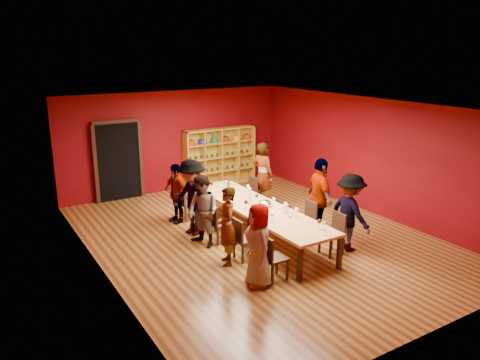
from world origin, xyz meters
The scene contains 44 objects.
room_shell centered at (0.00, 0.00, 1.50)m, with size 7.10×9.10×3.04m.
tasting_table centered at (0.00, 0.00, 0.70)m, with size 1.10×4.50×0.75m.
doorway centered at (-1.80, 4.43, 1.12)m, with size 1.40×0.17×2.30m.
shelving_unit centered at (1.40, 4.32, 0.98)m, with size 2.40×0.40×1.80m.
chair_person_left_0 centered at (-0.91, -1.85, 0.50)m, with size 0.42×0.42×0.89m.
person_left_0 centered at (-1.20, -1.85, 0.78)m, with size 0.76×0.41×1.55m, color #C58493.
chair_person_left_1 centered at (-0.91, -0.81, 0.50)m, with size 0.42×0.42×0.89m.
person_left_1 centered at (-1.26, -0.81, 0.80)m, with size 0.58×0.43×1.60m, color #5176A7.
chair_person_left_2 centered at (-0.91, 0.23, 0.50)m, with size 0.42×0.42×0.89m.
person_left_2 centered at (-1.26, 0.23, 0.79)m, with size 0.77×0.42×1.59m, color #525157.
chair_person_left_3 centered at (-0.91, 0.97, 0.50)m, with size 0.42×0.42×0.89m.
person_left_3 centered at (-1.16, 0.97, 0.89)m, with size 1.15×0.48×1.79m, color #5986B7.
chair_person_left_4 centered at (-0.91, 1.89, 0.50)m, with size 0.42×0.42×0.89m.
person_left_4 centered at (-1.16, 1.89, 0.75)m, with size 0.88×0.40×1.50m, color #587EB6.
chair_person_right_0 centered at (0.91, -1.56, 0.50)m, with size 0.42×0.42×0.89m.
person_right_0 centered at (1.32, -1.56, 0.84)m, with size 1.09×0.45×1.68m, color #5C80BE.
chair_person_right_1 centered at (0.91, -0.65, 0.50)m, with size 0.42×0.42×0.89m.
person_right_1 centered at (1.25, -0.65, 0.92)m, with size 1.08×0.49×1.84m, color #4F4F55.
chair_person_right_4 centered at (0.91, 1.75, 0.50)m, with size 0.42×0.42×0.89m.
person_right_4 centered at (1.33, 1.75, 0.89)m, with size 0.65×0.48×1.79m, color #D18C94.
wine_glass_0 centered at (-0.26, 0.02, 0.91)m, with size 0.09×0.09×0.22m.
wine_glass_1 centered at (-0.32, -0.03, 0.91)m, with size 0.09×0.09×0.22m.
wine_glass_2 centered at (0.15, 0.25, 0.90)m, with size 0.08×0.08×0.21m.
wine_glass_3 centered at (0.31, -1.02, 0.91)m, with size 0.09×0.09×0.22m.
wine_glass_4 centered at (-0.33, 0.95, 0.90)m, with size 0.08×0.08×0.21m.
wine_glass_5 centered at (-0.04, -1.25, 0.90)m, with size 0.09×0.09×0.21m.
wine_glass_6 centered at (0.32, 0.84, 0.89)m, with size 0.08×0.08×0.19m.
wine_glass_7 centered at (0.36, 0.97, 0.91)m, with size 0.09×0.09×0.22m.
wine_glass_8 centered at (0.31, -0.18, 0.90)m, with size 0.08×0.08×0.21m.
wine_glass_9 centered at (-0.20, 1.34, 0.90)m, with size 0.08×0.08×0.21m.
wine_glass_10 centered at (-0.11, -0.53, 0.90)m, with size 0.09×0.09×0.21m.
wine_glass_11 centered at (-0.28, 1.67, 0.91)m, with size 0.09×0.09×0.22m.
wine_glass_12 centered at (0.32, 1.79, 0.89)m, with size 0.08×0.08×0.19m.
wine_glass_13 centered at (0.31, -1.88, 0.89)m, with size 0.08×0.08×0.19m.
wine_glass_14 centered at (-0.28, -0.74, 0.89)m, with size 0.08×0.08×0.20m.
wine_glass_15 centered at (0.29, -1.77, 0.90)m, with size 0.08×0.08×0.20m.
wine_glass_16 centered at (0.35, -0.73, 0.90)m, with size 0.08×0.08×0.20m.
wine_glass_17 centered at (-0.28, 1.92, 0.89)m, with size 0.08×0.08×0.20m.
wine_glass_18 centered at (-0.27, -0.98, 0.90)m, with size 0.08×0.08×0.21m.
wine_glass_19 centered at (0.29, 1.93, 0.90)m, with size 0.09×0.09×0.21m.
spittoon_bowl centered at (0.14, -0.10, 0.82)m, with size 0.31×0.31×0.17m, color silver.
carafe_a centered at (-0.07, 0.21, 0.86)m, with size 0.11×0.11×0.25m.
carafe_b centered at (0.25, -0.71, 0.87)m, with size 0.11×0.11×0.26m.
wine_bottle centered at (0.09, 1.47, 0.85)m, with size 0.09×0.09×0.27m.
Camera 1 is at (-5.54, -8.32, 4.20)m, focal length 35.00 mm.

